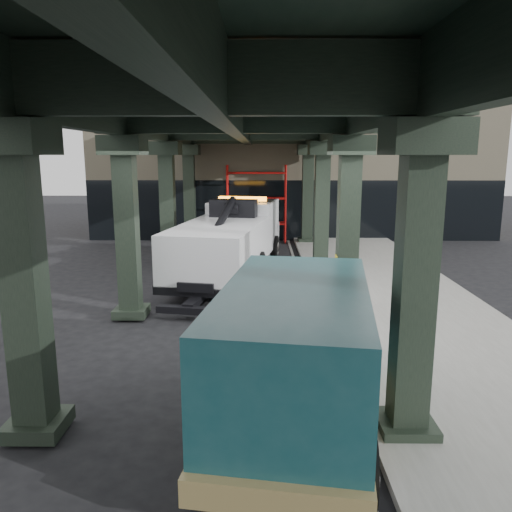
{
  "coord_description": "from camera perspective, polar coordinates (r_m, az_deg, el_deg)",
  "views": [
    {
      "loc": [
        0.25,
        -11.4,
        4.5
      ],
      "look_at": [
        0.1,
        2.4,
        1.7
      ],
      "focal_mm": 35.0,
      "sensor_mm": 36.0,
      "label": 1
    }
  ],
  "objects": [
    {
      "name": "ground",
      "position": [
        12.26,
        -0.61,
        -10.06
      ],
      "size": [
        90.0,
        90.0,
        0.0
      ],
      "primitive_type": "plane",
      "color": "black",
      "rests_on": "ground"
    },
    {
      "name": "sidewalk",
      "position": [
        14.74,
        17.45,
        -6.55
      ],
      "size": [
        5.0,
        40.0,
        0.15
      ],
      "primitive_type": "cube",
      "color": "gray",
      "rests_on": "ground"
    },
    {
      "name": "lane_stripe",
      "position": [
        14.21,
        6.48,
        -7.04
      ],
      "size": [
        0.12,
        38.0,
        0.01
      ],
      "primitive_type": "cube",
      "color": "silver",
      "rests_on": "ground"
    },
    {
      "name": "viaduct",
      "position": [
        13.45,
        -2.24,
        15.56
      ],
      "size": [
        7.4,
        32.0,
        6.4
      ],
      "color": "black",
      "rests_on": "ground"
    },
    {
      "name": "building",
      "position": [
        31.46,
        3.86,
        10.53
      ],
      "size": [
        22.0,
        10.0,
        8.0
      ],
      "primitive_type": "cube",
      "color": "#C6B793",
      "rests_on": "ground"
    },
    {
      "name": "scaffolding",
      "position": [
        26.16,
        0.05,
        6.22
      ],
      "size": [
        3.08,
        0.88,
        4.0
      ],
      "color": "red",
      "rests_on": "ground"
    },
    {
      "name": "tow_truck",
      "position": [
        18.62,
        -2.8,
        2.06
      ],
      "size": [
        3.96,
        9.4,
        3.0
      ],
      "rotation": [
        0.0,
        0.0,
        -0.17
      ],
      "color": "black",
      "rests_on": "ground"
    },
    {
      "name": "towed_van",
      "position": [
        8.51,
        4.63,
        -10.44
      ],
      "size": [
        3.21,
        6.37,
        2.48
      ],
      "rotation": [
        0.0,
        0.0,
        -0.15
      ],
      "color": "#133F45",
      "rests_on": "ground"
    }
  ]
}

